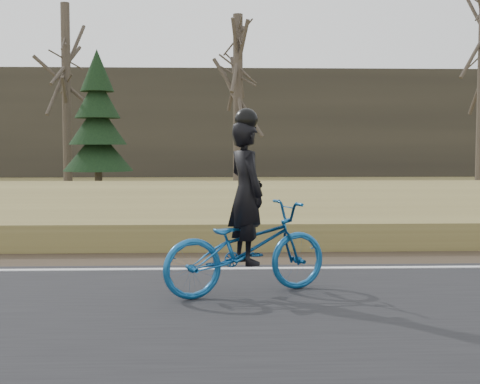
{
  "coord_description": "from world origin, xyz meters",
  "views": [
    {
      "loc": [
        -4.11,
        -8.89,
        1.76
      ],
      "look_at": [
        -3.75,
        0.5,
        1.1
      ],
      "focal_mm": 50.0,
      "sensor_mm": 36.0,
      "label": 1
    }
  ],
  "objects": [
    {
      "name": "shoulder",
      "position": [
        0.0,
        1.2,
        0.02
      ],
      "size": [
        120.0,
        1.6,
        0.04
      ],
      "primitive_type": "cube",
      "color": "#473A2B",
      "rests_on": "ground"
    },
    {
      "name": "embankment",
      "position": [
        0.0,
        4.2,
        0.22
      ],
      "size": [
        120.0,
        5.0,
        0.44
      ],
      "primitive_type": "cube",
      "color": "olive",
      "rests_on": "ground"
    },
    {
      "name": "ballast",
      "position": [
        0.0,
        8.0,
        0.23
      ],
      "size": [
        120.0,
        3.0,
        0.45
      ],
      "primitive_type": "cube",
      "color": "slate",
      "rests_on": "ground"
    },
    {
      "name": "railroad",
      "position": [
        0.0,
        8.0,
        0.53
      ],
      "size": [
        120.0,
        2.4,
        0.29
      ],
      "color": "black",
      "rests_on": "ballast"
    },
    {
      "name": "treeline_backdrop",
      "position": [
        0.0,
        30.0,
        3.0
      ],
      "size": [
        120.0,
        4.0,
        6.0
      ],
      "primitive_type": "cube",
      "color": "#383328",
      "rests_on": "ground"
    },
    {
      "name": "cyclist",
      "position": [
        -3.75,
        -1.35,
        0.73
      ],
      "size": [
        2.12,
        1.42,
        2.12
      ],
      "rotation": [
        0.0,
        0.0,
        1.97
      ],
      "color": "#14528E",
      "rests_on": "road"
    },
    {
      "name": "bare_tree_left",
      "position": [
        -10.01,
        18.24,
        3.7
      ],
      "size": [
        0.36,
        0.36,
        7.41
      ],
      "primitive_type": "cylinder",
      "color": "brown",
      "rests_on": "ground"
    },
    {
      "name": "bare_tree_near_left",
      "position": [
        -3.26,
        15.16,
        3.21
      ],
      "size": [
        0.36,
        0.36,
        6.41
      ],
      "primitive_type": "cylinder",
      "color": "brown",
      "rests_on": "ground"
    },
    {
      "name": "conifer",
      "position": [
        -8.44,
        16.25,
        2.52
      ],
      "size": [
        2.6,
        2.6,
        5.31
      ],
      "color": "brown",
      "rests_on": "ground"
    }
  ]
}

